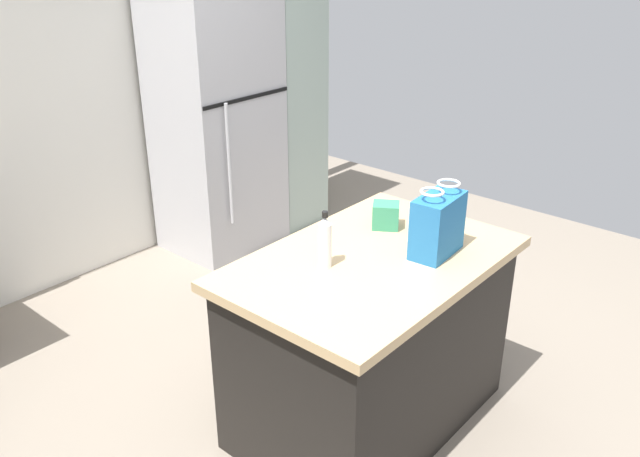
{
  "coord_description": "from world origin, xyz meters",
  "views": [
    {
      "loc": [
        -1.91,
        -1.69,
        2.17
      ],
      "look_at": [
        0.17,
        0.1,
        0.92
      ],
      "focal_mm": 37.2,
      "sensor_mm": 36.0,
      "label": 1
    }
  ],
  "objects": [
    {
      "name": "refrigerator",
      "position": [
        1.05,
        1.8,
        0.92
      ],
      "size": [
        0.77,
        0.67,
        1.84
      ],
      "color": "#B7B7BC",
      "rests_on": "ground"
    },
    {
      "name": "bottle",
      "position": [
        -0.02,
        -0.09,
        0.98
      ],
      "size": [
        0.06,
        0.06,
        0.25
      ],
      "color": "white",
      "rests_on": "kitchen_island"
    },
    {
      "name": "ground",
      "position": [
        0.0,
        0.0,
        0.0
      ],
      "size": [
        6.27,
        6.27,
        0.0
      ],
      "primitive_type": "plane",
      "color": "gray"
    },
    {
      "name": "kitchen_island",
      "position": [
        0.17,
        -0.2,
        0.44
      ],
      "size": [
        1.3,
        0.86,
        0.87
      ],
      "color": "black",
      "rests_on": "ground"
    },
    {
      "name": "tall_cabinet",
      "position": [
        1.68,
        1.8,
        1.11
      ],
      "size": [
        0.45,
        0.6,
        2.21
      ],
      "color": "#9EB2A8",
      "rests_on": "ground"
    },
    {
      "name": "back_wall",
      "position": [
        -0.02,
        2.2,
        1.36
      ],
      "size": [
        5.23,
        0.13,
        2.72
      ],
      "color": "silver",
      "rests_on": "ground"
    },
    {
      "name": "shopping_bag",
      "position": [
        0.39,
        -0.38,
        1.01
      ],
      "size": [
        0.27,
        0.16,
        0.31
      ],
      "color": "#236BAD",
      "rests_on": "kitchen_island"
    },
    {
      "name": "small_box",
      "position": [
        0.47,
        -0.05,
        0.93
      ],
      "size": [
        0.16,
        0.16,
        0.12
      ],
      "primitive_type": "cube",
      "rotation": [
        0.0,
        0.0,
        0.58
      ],
      "color": "#388E66",
      "rests_on": "kitchen_island"
    }
  ]
}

